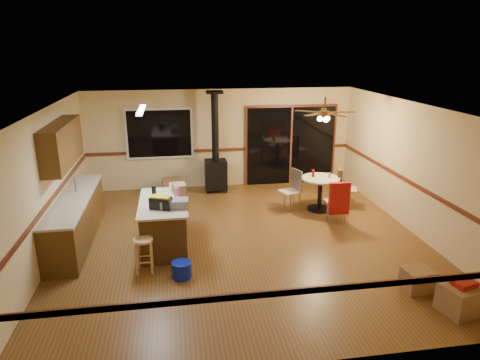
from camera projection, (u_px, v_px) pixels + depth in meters
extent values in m
plane|color=brown|center=(242.00, 240.00, 8.43)|extent=(7.00, 7.00, 0.00)
plane|color=silver|center=(243.00, 108.00, 7.64)|extent=(7.00, 7.00, 0.00)
plane|color=#CEB883|center=(221.00, 139.00, 11.33)|extent=(7.00, 0.00, 7.00)
plane|color=#CEB883|center=(294.00, 269.00, 4.74)|extent=(7.00, 0.00, 7.00)
plane|color=#CEB883|center=(46.00, 186.00, 7.51)|extent=(0.00, 7.00, 7.00)
plane|color=#CEB883|center=(415.00, 169.00, 8.56)|extent=(0.00, 7.00, 7.00)
cube|color=black|center=(159.00, 134.00, 10.99)|extent=(1.72, 0.10, 1.32)
cube|color=black|center=(291.00, 146.00, 11.64)|extent=(2.52, 0.10, 2.10)
cube|color=#543515|center=(76.00, 220.00, 8.29)|extent=(0.60, 3.00, 0.86)
cube|color=#BEB094|center=(73.00, 198.00, 8.16)|extent=(0.64, 3.04, 0.04)
cube|color=#543515|center=(62.00, 144.00, 8.02)|extent=(0.35, 2.00, 0.80)
cube|color=#482D11|center=(164.00, 225.00, 8.07)|extent=(0.80, 1.60, 0.86)
cube|color=#BEB094|center=(163.00, 202.00, 7.94)|extent=(0.88, 1.68, 0.04)
cube|color=black|center=(216.00, 174.00, 11.13)|extent=(0.55, 0.50, 0.75)
cylinder|color=black|center=(215.00, 127.00, 10.75)|extent=(0.18, 0.18, 1.77)
cylinder|color=brown|center=(325.00, 113.00, 9.31)|extent=(0.24, 0.24, 0.10)
cylinder|color=brown|center=(325.00, 101.00, 9.23)|extent=(0.05, 0.05, 0.16)
sphere|color=#FFD88C|center=(324.00, 119.00, 9.35)|extent=(0.16, 0.16, 0.16)
cube|color=white|center=(141.00, 110.00, 7.67)|extent=(0.10, 1.20, 0.04)
cube|color=slate|center=(174.00, 204.00, 7.61)|extent=(0.51, 0.31, 0.15)
cube|color=black|center=(161.00, 203.00, 7.56)|extent=(0.42, 0.32, 0.21)
cube|color=gold|center=(160.00, 197.00, 7.53)|extent=(0.38, 0.29, 0.03)
cube|color=brown|center=(180.00, 189.00, 8.29)|extent=(0.26, 0.34, 0.21)
cylinder|color=black|center=(154.00, 193.00, 7.95)|extent=(0.09, 0.09, 0.29)
cylinder|color=#D84C8C|center=(177.00, 193.00, 8.02)|extent=(0.09, 0.09, 0.23)
cylinder|color=white|center=(171.00, 188.00, 8.39)|extent=(0.08, 0.08, 0.19)
cylinder|color=tan|center=(144.00, 255.00, 7.18)|extent=(0.36, 0.36, 0.60)
cylinder|color=#0C1DAE|center=(182.00, 270.00, 7.04)|extent=(0.43, 0.43, 0.27)
cylinder|color=black|center=(319.00, 209.00, 9.99)|extent=(0.54, 0.54, 0.04)
cylinder|color=black|center=(320.00, 194.00, 9.87)|extent=(0.10, 0.10, 0.70)
cylinder|color=#BEB094|center=(321.00, 179.00, 9.76)|extent=(0.87, 0.87, 0.04)
cylinder|color=#590C14|center=(313.00, 173.00, 9.80)|extent=(0.07, 0.07, 0.17)
cylinder|color=beige|center=(329.00, 175.00, 9.72)|extent=(0.07, 0.07, 0.12)
cube|color=tan|center=(289.00, 192.00, 9.85)|extent=(0.51, 0.51, 0.03)
cube|color=slate|center=(297.00, 180.00, 9.86)|extent=(0.17, 0.39, 0.50)
cube|color=tan|center=(335.00, 202.00, 9.21)|extent=(0.41, 0.41, 0.03)
cube|color=slate|center=(339.00, 194.00, 8.96)|extent=(0.40, 0.04, 0.50)
cube|color=#A01612|center=(339.00, 198.00, 8.97)|extent=(0.44, 0.11, 0.70)
cube|color=tan|center=(348.00, 189.00, 10.01)|extent=(0.51, 0.51, 0.03)
cube|color=slate|center=(340.00, 179.00, 9.97)|extent=(0.16, 0.39, 0.50)
cube|color=#3F2F18|center=(339.00, 183.00, 10.00)|extent=(0.24, 0.45, 0.70)
cube|color=brown|center=(172.00, 186.00, 11.09)|extent=(0.50, 0.42, 0.37)
cube|color=brown|center=(461.00, 299.00, 6.11)|extent=(0.64, 0.58, 0.42)
cube|color=brown|center=(417.00, 280.00, 6.67)|extent=(0.46, 0.40, 0.35)
cube|color=maroon|center=(464.00, 283.00, 6.04)|extent=(0.35, 0.31, 0.08)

